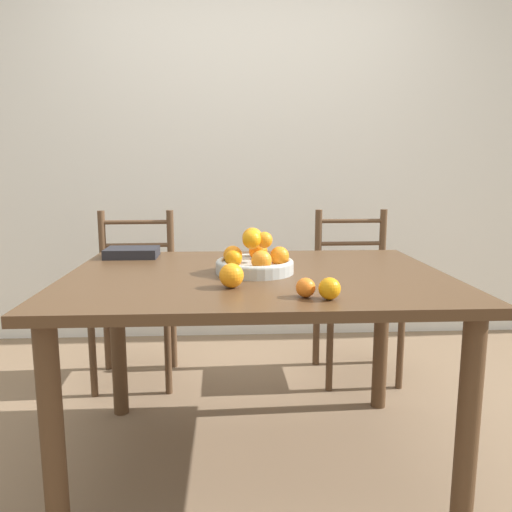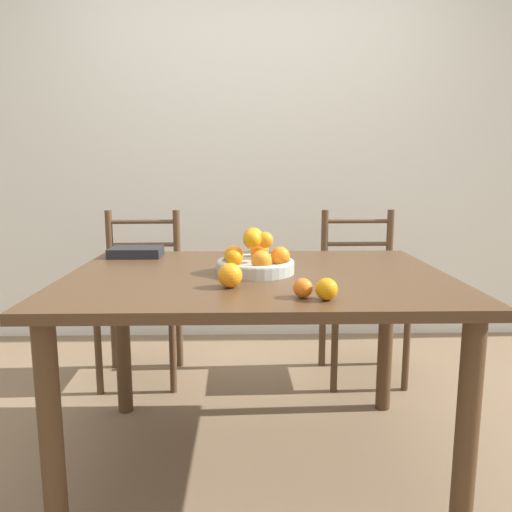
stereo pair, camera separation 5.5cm
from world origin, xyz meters
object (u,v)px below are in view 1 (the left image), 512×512
Objects in this scene: chair_left at (135,298)px; book_stack at (132,253)px; orange_loose_0 at (330,289)px; fruit_bowl at (255,260)px; orange_loose_2 at (306,288)px; chair_right at (355,295)px; orange_loose_1 at (231,276)px.

chair_left is 4.08× the size of book_stack.
orange_loose_0 is 0.29× the size of book_stack.
chair_left is (-0.61, 0.85, -0.35)m from fruit_bowl.
fruit_bowl is at bearing 109.91° from orange_loose_2.
chair_right is (0.41, 1.25, -0.34)m from orange_loose_0.
orange_loose_0 is at bearing -46.85° from book_stack.
chair_left reaches higher than book_stack.
chair_right reaches higher than orange_loose_2.
chair_right is (1.22, 0.00, 0.00)m from chair_left.
orange_loose_2 is (-0.07, 0.03, -0.00)m from orange_loose_0.
fruit_bowl is at bearing -56.08° from chair_left.
chair_right is at bearing 57.18° from orange_loose_1.
chair_right reaches higher than book_stack.
orange_loose_1 is (-0.09, -0.24, -0.01)m from fruit_bowl.
chair_right is at bearing 71.93° from orange_loose_0.
orange_loose_2 is at bearing -31.48° from orange_loose_1.
chair_left reaches higher than orange_loose_2.
chair_left is 1.22m from chair_right.
orange_loose_0 is 1.07m from book_stack.
orange_loose_1 is 0.09× the size of chair_right.
book_stack is at bearing 125.69° from orange_loose_1.
orange_loose_2 is (0.22, -0.14, -0.01)m from orange_loose_1.
fruit_bowl is 0.32× the size of chair_right.
orange_loose_1 is 1.36× the size of orange_loose_2.
chair_right reaches higher than orange_loose_1.
orange_loose_0 is 0.07× the size of chair_right.
fruit_bowl is 0.45m from orange_loose_0.
orange_loose_2 is at bearing -112.44° from chair_right.
orange_loose_0 is 0.07× the size of chair_left.
orange_loose_2 is (0.14, -0.37, -0.02)m from fruit_bowl.
orange_loose_0 is 0.34m from orange_loose_1.
chair_right is at bearing 22.70° from book_stack.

